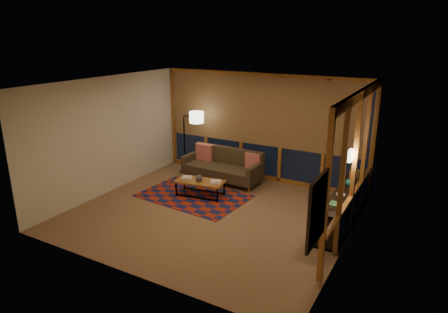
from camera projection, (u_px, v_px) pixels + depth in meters
The scene contains 21 objects.
floor at pixel (211, 213), 8.36m from camera, with size 5.50×5.00×0.01m, color #9A7255.
ceiling at pixel (210, 84), 7.56m from camera, with size 5.50×5.00×0.01m, color silver.
walls at pixel (211, 152), 7.96m from camera, with size 5.51×5.01×2.70m.
window_wall_back at pixel (261, 128), 9.98m from camera, with size 5.30×0.16×2.60m, color #A06820, non-canonical shape.
window_wall_right at pixel (355, 164), 7.21m from camera, with size 0.16×3.70×2.60m, color #A06820, non-canonical shape.
wall_art at pixel (317, 210), 5.12m from camera, with size 0.06×0.74×0.94m, color #C84C2B, non-canonical shape.
wall_sconce at pixel (351, 155), 7.05m from camera, with size 0.12×0.18×0.22m, color #FFF3CF, non-canonical shape.
sofa at pixel (222, 166), 10.05m from camera, with size 1.98×0.80×0.81m, color #443422, non-canonical shape.
pillow_left at pixel (205, 152), 10.46m from camera, with size 0.45×0.15×0.45m, color red, non-canonical shape.
pillow_right at pixel (253, 161), 9.81m from camera, with size 0.38×0.13×0.38m, color red, non-canonical shape.
area_rug at pixel (194, 196), 9.24m from camera, with size 2.39×1.60×0.01m, color #9D2610.
coffee_table at pixel (200, 188), 9.21m from camera, with size 1.12×0.51×0.37m, color #A06820, non-canonical shape.
book_stack_a at pixel (187, 178), 9.22m from camera, with size 0.22×0.17×0.06m, color white, non-canonical shape.
book_stack_b at pixel (216, 182), 9.03m from camera, with size 0.26×0.21×0.05m, color white, non-canonical shape.
ceramic_pot at pixel (199, 178), 9.11m from camera, with size 0.16×0.16×0.16m, color black.
floor_lamp at pixel (184, 142), 10.60m from camera, with size 0.57×0.37×1.70m, color black, non-canonical shape.
bookshelf at pixel (344, 206), 7.93m from camera, with size 0.40×2.63×0.66m, color black, non-canonical shape.
basket at pixel (354, 174), 8.52m from camera, with size 0.22×0.22×0.17m, color #AC7A44.
teal_bowl at pixel (349, 183), 8.04m from camera, with size 0.16×0.16×0.16m, color #1F7E72.
vase at pixel (341, 194), 7.45m from camera, with size 0.17×0.17×0.18m, color #BCAE94.
shelf_book_stack at pixel (334, 205), 7.09m from camera, with size 0.17×0.24×0.07m, color white, non-canonical shape.
Camera 1 is at (3.96, -6.52, 3.64)m, focal length 32.00 mm.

